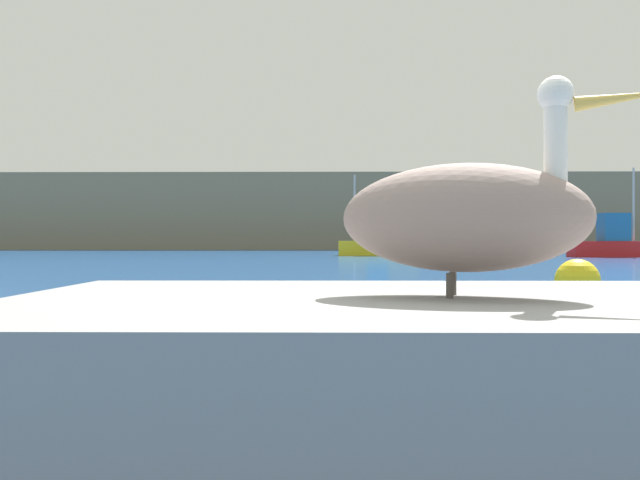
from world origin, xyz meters
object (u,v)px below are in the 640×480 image
object	(u,v)px
pelican	(467,215)
mooring_buoy	(577,281)
fishing_boat_red	(611,242)
fishing_boat_yellow	(378,242)

from	to	relation	value
pelican	mooring_buoy	size ratio (longest dim) A/B	1.83
mooring_buoy	fishing_boat_red	bearing A→B (deg)	65.61
fishing_boat_yellow	fishing_boat_red	world-z (taller)	fishing_boat_red
pelican	fishing_boat_red	distance (m)	39.77
pelican	mooring_buoy	xyz separation A→B (m)	(3.49, 7.96, -0.78)
pelican	fishing_boat_red	world-z (taller)	fishing_boat_red
fishing_boat_yellow	fishing_boat_red	size ratio (longest dim) A/B	0.98
mooring_buoy	pelican	bearing A→B (deg)	-113.69
pelican	fishing_boat_yellow	world-z (taller)	fishing_boat_yellow
pelican	mooring_buoy	bearing A→B (deg)	81.36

